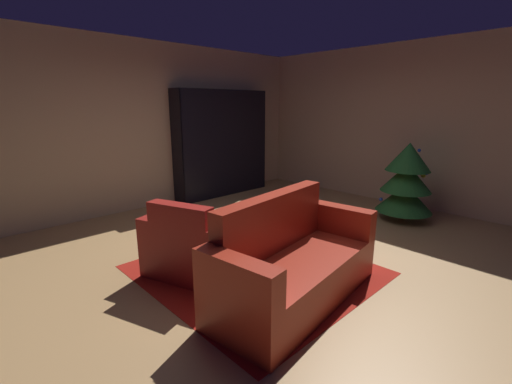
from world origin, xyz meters
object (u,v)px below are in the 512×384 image
object	(u,v)px
coffee_table	(262,241)
bottle_on_table	(253,223)
book_stack_on_table	(266,233)
decorated_tree	(406,181)
couch_red	(293,265)
bookshelf_unit	(228,144)
armchair_red	(196,248)

from	to	relation	value
coffee_table	bottle_on_table	xyz separation A→B (m)	(-0.18, 0.02, 0.15)
bottle_on_table	book_stack_on_table	bearing A→B (deg)	0.16
coffee_table	decorated_tree	xyz separation A→B (m)	(0.28, 2.84, 0.26)
couch_red	coffee_table	xyz separation A→B (m)	(-0.54, 0.14, 0.04)
book_stack_on_table	decorated_tree	bearing A→B (deg)	84.91
couch_red	book_stack_on_table	distance (m)	0.55
coffee_table	decorated_tree	distance (m)	2.86
coffee_table	bookshelf_unit	bearing A→B (deg)	146.22
couch_red	coffee_table	distance (m)	0.56
armchair_red	bottle_on_table	xyz separation A→B (m)	(0.27, 0.55, 0.21)
bookshelf_unit	coffee_table	xyz separation A→B (m)	(2.94, -1.97, -0.64)
armchair_red	coffee_table	bearing A→B (deg)	49.32
book_stack_on_table	decorated_tree	distance (m)	2.83
coffee_table	bottle_on_table	world-z (taller)	bottle_on_table
bookshelf_unit	bottle_on_table	world-z (taller)	bookshelf_unit
couch_red	bottle_on_table	bearing A→B (deg)	166.84
coffee_table	bottle_on_table	size ratio (longest dim) A/B	2.38
bottle_on_table	couch_red	bearing A→B (deg)	-13.16
decorated_tree	couch_red	bearing A→B (deg)	-85.14
armchair_red	couch_red	size ratio (longest dim) A/B	0.62
bookshelf_unit	couch_red	distance (m)	4.12
bookshelf_unit	decorated_tree	world-z (taller)	bookshelf_unit
coffee_table	book_stack_on_table	xyz separation A→B (m)	(0.03, 0.03, 0.10)
couch_red	decorated_tree	xyz separation A→B (m)	(-0.25, 2.98, 0.30)
decorated_tree	bookshelf_unit	bearing A→B (deg)	-164.87
coffee_table	book_stack_on_table	size ratio (longest dim) A/B	2.81
bookshelf_unit	decorated_tree	xyz separation A→B (m)	(3.22, 0.87, -0.38)
bookshelf_unit	book_stack_on_table	distance (m)	3.59
bookshelf_unit	decorated_tree	bearing A→B (deg)	15.13
bookshelf_unit	armchair_red	distance (m)	3.59
coffee_table	book_stack_on_table	distance (m)	0.10
coffee_table	decorated_tree	bearing A→B (deg)	84.28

